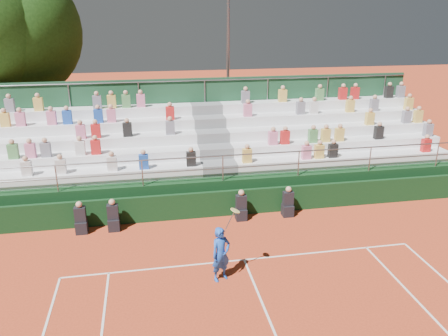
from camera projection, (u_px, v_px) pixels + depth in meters
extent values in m
plane|color=#C04120|center=(244.00, 260.00, 13.60)|extent=(90.00, 90.00, 0.00)
cube|color=white|center=(244.00, 260.00, 13.60)|extent=(11.00, 0.06, 0.01)
cube|color=white|center=(273.00, 329.00, 10.64)|extent=(0.06, 6.40, 0.01)
cube|color=black|center=(225.00, 203.00, 16.39)|extent=(20.00, 0.15, 1.00)
cube|color=black|center=(82.00, 227.00, 15.20)|extent=(0.40, 0.40, 0.44)
cube|color=black|center=(80.00, 214.00, 15.03)|extent=(0.38, 0.25, 0.55)
sphere|color=tan|center=(79.00, 204.00, 14.90)|extent=(0.22, 0.22, 0.22)
cube|color=black|center=(114.00, 224.00, 15.38)|extent=(0.40, 0.40, 0.44)
cube|color=black|center=(113.00, 212.00, 15.22)|extent=(0.38, 0.25, 0.55)
sphere|color=tan|center=(112.00, 202.00, 15.09)|extent=(0.22, 0.22, 0.22)
cube|color=black|center=(241.00, 214.00, 16.15)|extent=(0.40, 0.40, 0.44)
cube|color=black|center=(241.00, 202.00, 15.99)|extent=(0.38, 0.25, 0.55)
sphere|color=tan|center=(241.00, 193.00, 15.86)|extent=(0.22, 0.22, 0.22)
cube|color=black|center=(287.00, 210.00, 16.46)|extent=(0.40, 0.40, 0.44)
cube|color=black|center=(288.00, 199.00, 16.29)|extent=(0.38, 0.25, 0.55)
sphere|color=tan|center=(289.00, 189.00, 16.16)|extent=(0.22, 0.22, 0.22)
cube|color=black|center=(213.00, 172.00, 19.22)|extent=(20.00, 5.20, 1.20)
cube|color=white|center=(80.00, 176.00, 16.49)|extent=(9.30, 0.85, 0.42)
cube|color=white|center=(344.00, 160.00, 18.30)|extent=(9.30, 0.85, 0.42)
cube|color=slate|center=(219.00, 168.00, 17.40)|extent=(1.40, 0.85, 0.42)
cube|color=white|center=(81.00, 159.00, 17.14)|extent=(9.30, 0.85, 0.42)
cube|color=white|center=(337.00, 145.00, 18.94)|extent=(9.30, 0.85, 0.42)
cube|color=slate|center=(215.00, 151.00, 18.04)|extent=(1.40, 0.85, 0.42)
cube|color=white|center=(83.00, 142.00, 17.78)|extent=(9.30, 0.85, 0.42)
cube|color=white|center=(330.00, 130.00, 19.58)|extent=(9.30, 0.85, 0.42)
cube|color=slate|center=(212.00, 136.00, 18.68)|extent=(1.40, 0.85, 0.42)
cube|color=white|center=(84.00, 127.00, 18.42)|extent=(9.30, 0.85, 0.42)
cube|color=white|center=(323.00, 117.00, 20.22)|extent=(9.30, 0.85, 0.42)
cube|color=slate|center=(209.00, 122.00, 19.32)|extent=(1.40, 0.85, 0.42)
cube|color=white|center=(85.00, 113.00, 19.06)|extent=(9.30, 0.85, 0.42)
cube|color=white|center=(317.00, 104.00, 20.87)|extent=(9.30, 0.85, 0.42)
cube|color=slate|center=(206.00, 108.00, 19.96)|extent=(1.40, 0.85, 0.42)
cube|color=#1B462A|center=(205.00, 124.00, 20.75)|extent=(20.00, 0.12, 4.40)
cylinder|color=gray|center=(223.00, 156.00, 16.32)|extent=(20.00, 0.05, 0.05)
cylinder|color=gray|center=(205.00, 80.00, 19.94)|extent=(20.00, 0.05, 0.05)
cube|color=silver|center=(27.00, 168.00, 15.89)|extent=(0.36, 0.24, 0.56)
cube|color=silver|center=(61.00, 166.00, 16.09)|extent=(0.36, 0.24, 0.56)
cube|color=silver|center=(112.00, 163.00, 16.40)|extent=(0.36, 0.24, 0.56)
cube|color=#1E4CB2|center=(144.00, 162.00, 16.60)|extent=(0.36, 0.24, 0.56)
cube|color=black|center=(191.00, 159.00, 16.90)|extent=(0.36, 0.24, 0.56)
cube|color=#4C8C4C|center=(13.00, 151.00, 16.43)|extent=(0.36, 0.24, 0.56)
cube|color=pink|center=(30.00, 150.00, 16.53)|extent=(0.36, 0.24, 0.56)
cube|color=slate|center=(46.00, 150.00, 16.62)|extent=(0.36, 0.24, 0.56)
cube|color=silver|center=(80.00, 148.00, 16.84)|extent=(0.36, 0.24, 0.56)
cube|color=red|center=(96.00, 147.00, 16.93)|extent=(0.36, 0.24, 0.56)
cube|color=pink|center=(81.00, 132.00, 17.47)|extent=(0.36, 0.24, 0.56)
cube|color=red|center=(96.00, 131.00, 17.57)|extent=(0.36, 0.24, 0.56)
cube|color=black|center=(127.00, 130.00, 17.78)|extent=(0.36, 0.24, 0.56)
cube|color=slate|center=(170.00, 128.00, 18.07)|extent=(0.36, 0.24, 0.56)
cube|color=gold|center=(5.00, 120.00, 17.61)|extent=(0.36, 0.24, 0.56)
cube|color=pink|center=(20.00, 119.00, 17.71)|extent=(0.36, 0.24, 0.56)
cube|color=pink|center=(52.00, 118.00, 17.91)|extent=(0.36, 0.24, 0.56)
cube|color=#1E4CB2|center=(67.00, 117.00, 18.01)|extent=(0.36, 0.24, 0.56)
cube|color=#1E4CB2|center=(98.00, 116.00, 18.22)|extent=(0.36, 0.24, 0.56)
cube|color=pink|center=(111.00, 115.00, 18.31)|extent=(0.36, 0.24, 0.56)
cube|color=red|center=(170.00, 113.00, 18.73)|extent=(0.36, 0.24, 0.56)
cube|color=slate|center=(10.00, 105.00, 18.26)|extent=(0.36, 0.24, 0.56)
cube|color=gold|center=(38.00, 104.00, 18.45)|extent=(0.36, 0.24, 0.56)
cube|color=slate|center=(97.00, 102.00, 18.85)|extent=(0.36, 0.24, 0.56)
cube|color=gold|center=(112.00, 102.00, 18.96)|extent=(0.36, 0.24, 0.56)
cube|color=#4C8C4C|center=(126.00, 101.00, 19.06)|extent=(0.36, 0.24, 0.56)
cube|color=pink|center=(141.00, 101.00, 19.17)|extent=(0.36, 0.24, 0.56)
cube|color=gold|center=(247.00, 156.00, 17.28)|extent=(0.36, 0.24, 0.56)
cube|color=pink|center=(306.00, 152.00, 17.69)|extent=(0.36, 0.24, 0.56)
cube|color=gold|center=(319.00, 151.00, 17.79)|extent=(0.36, 0.24, 0.56)
cube|color=black|center=(333.00, 151.00, 17.89)|extent=(0.36, 0.24, 0.56)
cube|color=red|center=(426.00, 145.00, 18.60)|extent=(0.36, 0.24, 0.56)
cube|color=pink|center=(273.00, 138.00, 18.14)|extent=(0.36, 0.24, 0.56)
cube|color=red|center=(285.00, 137.00, 18.22)|extent=(0.36, 0.24, 0.56)
cube|color=#4C8C4C|center=(313.00, 136.00, 18.43)|extent=(0.36, 0.24, 0.56)
cube|color=gold|center=(326.00, 135.00, 18.53)|extent=(0.36, 0.24, 0.56)
cube|color=gold|center=(339.00, 135.00, 18.63)|extent=(0.36, 0.24, 0.56)
cube|color=black|center=(379.00, 133.00, 18.94)|extent=(0.36, 0.24, 0.56)
cube|color=slate|center=(428.00, 130.00, 19.34)|extent=(0.36, 0.24, 0.56)
cube|color=gold|center=(370.00, 119.00, 19.58)|extent=(0.36, 0.24, 0.56)
cube|color=slate|center=(406.00, 117.00, 19.88)|extent=(0.36, 0.24, 0.56)
cube|color=gold|center=(418.00, 116.00, 19.98)|extent=(0.36, 0.24, 0.56)
cube|color=pink|center=(248.00, 110.00, 19.30)|extent=(0.36, 0.24, 0.56)
cube|color=slate|center=(301.00, 108.00, 19.72)|extent=(0.36, 0.24, 0.56)
cube|color=silver|center=(314.00, 107.00, 19.82)|extent=(0.36, 0.24, 0.56)
cube|color=gold|center=(350.00, 106.00, 20.12)|extent=(0.36, 0.24, 0.56)
cube|color=slate|center=(374.00, 105.00, 20.32)|extent=(0.36, 0.24, 0.56)
cube|color=gold|center=(409.00, 104.00, 20.62)|extent=(0.36, 0.24, 0.56)
cube|color=slate|center=(245.00, 97.00, 19.96)|extent=(0.36, 0.24, 0.56)
cube|color=gold|center=(283.00, 96.00, 20.26)|extent=(0.36, 0.24, 0.56)
cube|color=#4C8C4C|center=(320.00, 94.00, 20.57)|extent=(0.36, 0.24, 0.56)
cube|color=red|center=(343.00, 94.00, 20.76)|extent=(0.36, 0.24, 0.56)
cube|color=red|center=(355.00, 93.00, 20.87)|extent=(0.36, 0.24, 0.56)
cube|color=black|center=(389.00, 92.00, 21.16)|extent=(0.36, 0.24, 0.56)
cube|color=slate|center=(400.00, 92.00, 21.27)|extent=(0.36, 0.24, 0.56)
imported|color=blue|center=(221.00, 254.00, 12.36)|extent=(0.71, 0.61, 1.64)
cylinder|color=gray|center=(230.00, 221.00, 12.05)|extent=(0.26, 0.03, 0.51)
cylinder|color=#E5D866|center=(235.00, 211.00, 11.97)|extent=(0.26, 0.28, 0.14)
cylinder|color=#362313|center=(26.00, 122.00, 22.74)|extent=(0.50, 0.50, 3.70)
sphere|color=#14370F|center=(11.00, 31.00, 21.20)|extent=(6.66, 6.66, 6.66)
cylinder|color=gray|center=(228.00, 68.00, 23.62)|extent=(0.16, 0.16, 8.70)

